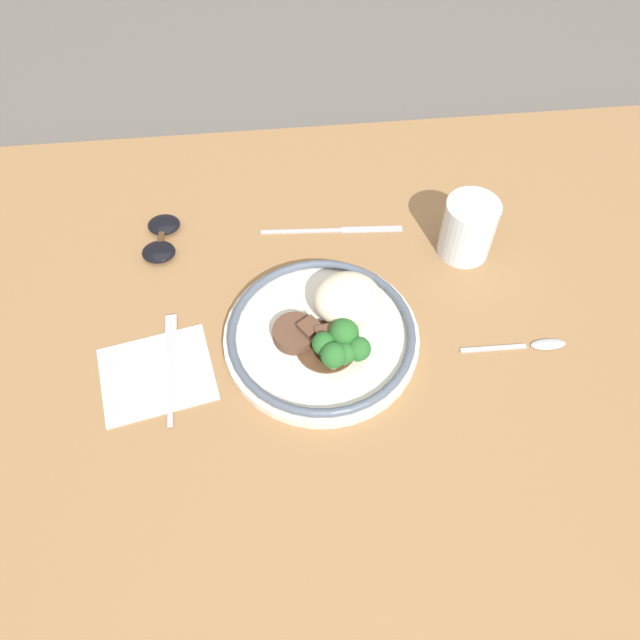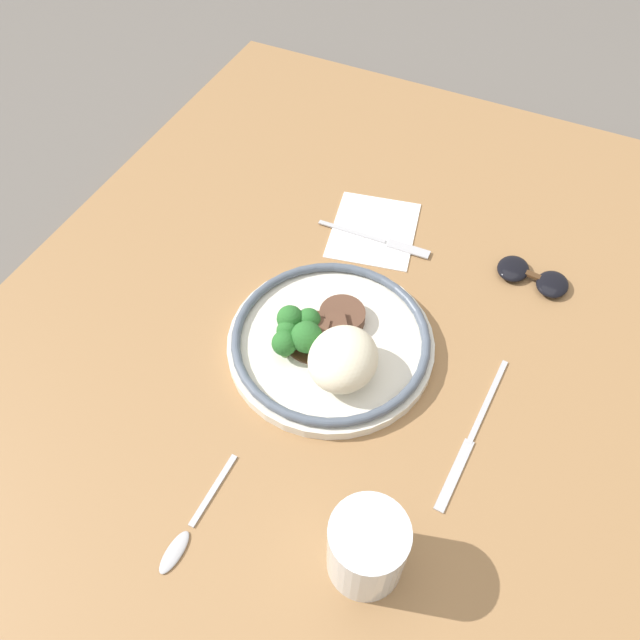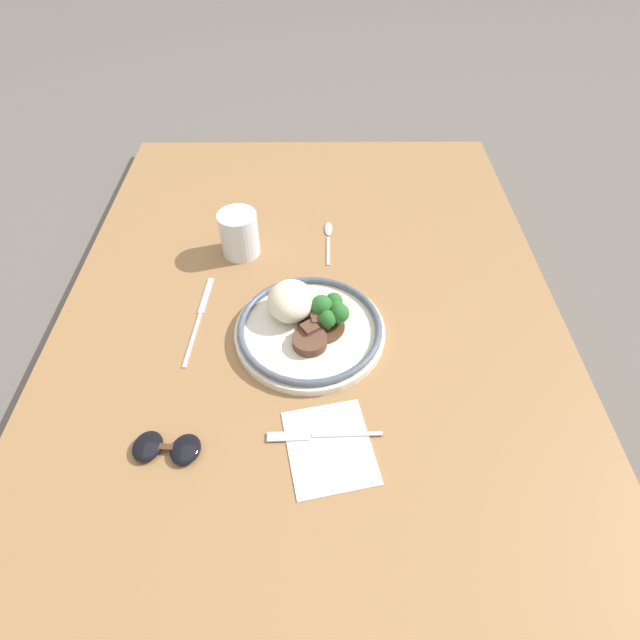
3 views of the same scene
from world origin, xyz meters
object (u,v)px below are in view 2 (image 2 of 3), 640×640
Objects in this scene: juice_glass at (367,549)px; spoon at (185,536)px; sunglasses at (533,276)px; fork at (384,242)px; knife at (472,436)px; plate at (332,343)px.

juice_glass is 0.64× the size of spoon.
sunglasses is at bearing 155.55° from spoon.
juice_glass is 0.53× the size of fork.
juice_glass is 0.42× the size of knife.
spoon is at bearing -8.72° from plate.
plate reaches higher than knife.
plate is at bearing -35.60° from sunglasses.
plate is 2.85× the size of juice_glass.
fork is at bearing -176.87° from plate.
fork is at bearing 177.49° from spoon.
plate reaches higher than sunglasses.
fork and spoon have the same top height.
fork is (-0.21, -0.01, -0.02)m from plate.
plate is 1.20× the size of knife.
knife is (0.04, 0.20, -0.02)m from plate.
plate is 1.82× the size of spoon.
fork is at bearing -78.92° from sunglasses.
knife is 2.11× the size of sunglasses.
juice_glass is 0.20m from knife.
spoon is (0.25, -0.24, 0.00)m from knife.
plate is 2.52× the size of sunglasses.
spoon is at bearing -41.03° from knife.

